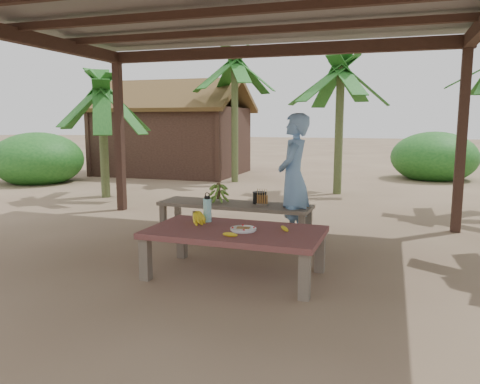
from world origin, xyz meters
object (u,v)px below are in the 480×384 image
(water_flask, at_px, (207,209))
(woman, at_px, (294,177))
(work_table, at_px, (235,236))
(plate, at_px, (243,229))
(ripe_banana_bunch, at_px, (194,217))
(bench, at_px, (235,207))
(cooking_pot, at_px, (259,198))

(water_flask, distance_m, woman, 1.59)
(work_table, height_order, plate, plate)
(ripe_banana_bunch, relative_size, plate, 0.93)
(ripe_banana_bunch, bearing_deg, woman, 63.25)
(bench, distance_m, ripe_banana_bunch, 1.61)
(plate, relative_size, cooking_pot, 1.42)
(plate, distance_m, cooking_pot, 1.89)
(ripe_banana_bunch, height_order, cooking_pot, ripe_banana_bunch)
(ripe_banana_bunch, height_order, water_flask, water_flask)
(bench, distance_m, plate, 1.90)
(work_table, height_order, cooking_pot, cooking_pot)
(bench, height_order, woman, woman)
(woman, bearing_deg, plate, -3.03)
(ripe_banana_bunch, relative_size, water_flask, 0.75)
(work_table, distance_m, woman, 1.76)
(plate, bearing_deg, woman, 84.52)
(bench, bearing_deg, cooking_pot, 16.77)
(woman, bearing_deg, water_flask, -23.10)
(work_table, xyz_separation_m, ripe_banana_bunch, (-0.52, 0.13, 0.14))
(work_table, xyz_separation_m, bench, (-0.59, 1.73, -0.04))
(work_table, distance_m, ripe_banana_bunch, 0.55)
(ripe_banana_bunch, bearing_deg, work_table, -14.12)
(cooking_pot, bearing_deg, ripe_banana_bunch, -99.17)
(work_table, bearing_deg, bench, 109.92)
(water_flask, height_order, cooking_pot, water_flask)
(ripe_banana_bunch, xyz_separation_m, cooking_pot, (0.27, 1.69, -0.05))
(plate, bearing_deg, ripe_banana_bunch, 164.79)
(cooking_pot, distance_m, woman, 0.62)
(ripe_banana_bunch, xyz_separation_m, woman, (0.78, 1.56, 0.28))
(work_table, xyz_separation_m, woman, (0.27, 1.69, 0.42))
(ripe_banana_bunch, distance_m, plate, 0.64)
(bench, distance_m, woman, 0.97)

